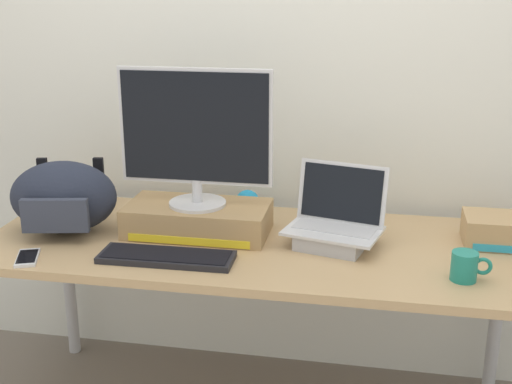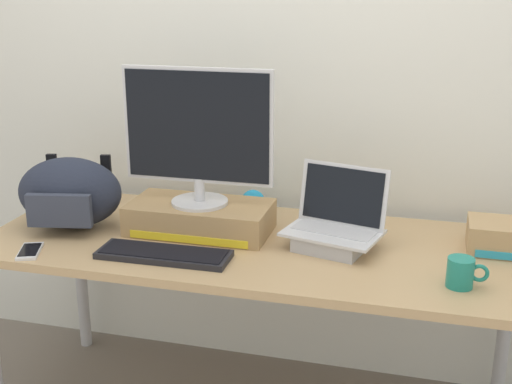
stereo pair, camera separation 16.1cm
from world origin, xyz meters
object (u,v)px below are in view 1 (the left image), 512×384
(toner_box_yellow, at_px, (198,219))
(cell_phone, at_px, (27,258))
(open_laptop, at_px, (334,230))
(messenger_backpack, at_px, (64,197))
(coffee_mug, at_px, (465,266))
(toner_box_cyan, at_px, (512,231))
(plush_toy, at_px, (247,202))
(desktop_monitor, at_px, (196,136))
(external_keyboard, at_px, (167,257))

(toner_box_yellow, xyz_separation_m, cell_phone, (-0.48, -0.34, -0.05))
(open_laptop, bearing_deg, messenger_backpack, -163.07)
(toner_box_yellow, height_order, coffee_mug, toner_box_yellow)
(messenger_backpack, xyz_separation_m, cell_phone, (-0.01, -0.26, -0.12))
(messenger_backpack, bearing_deg, toner_box_cyan, -5.82)
(toner_box_yellow, bearing_deg, plush_toy, 60.72)
(desktop_monitor, distance_m, plush_toy, 0.41)
(toner_box_yellow, xyz_separation_m, plush_toy, (0.13, 0.24, -0.01))
(open_laptop, distance_m, plush_toy, 0.44)
(external_keyboard, distance_m, cell_phone, 0.46)
(toner_box_yellow, relative_size, plush_toy, 5.37)
(messenger_backpack, relative_size, cell_phone, 2.69)
(toner_box_yellow, height_order, toner_box_cyan, toner_box_yellow)
(plush_toy, bearing_deg, open_laptop, -36.14)
(open_laptop, height_order, plush_toy, open_laptop)
(toner_box_yellow, bearing_deg, messenger_backpack, -171.17)
(toner_box_yellow, relative_size, desktop_monitor, 0.94)
(desktop_monitor, bearing_deg, external_keyboard, -98.43)
(open_laptop, bearing_deg, desktop_monitor, -168.62)
(external_keyboard, height_order, toner_box_cyan, toner_box_cyan)
(desktop_monitor, bearing_deg, messenger_backpack, -171.79)
(open_laptop, bearing_deg, toner_box_yellow, -168.76)
(open_laptop, bearing_deg, cell_phone, -148.27)
(desktop_monitor, height_order, toner_box_cyan, desktop_monitor)
(open_laptop, height_order, messenger_backpack, open_laptop)
(coffee_mug, bearing_deg, external_keyboard, -178.67)
(open_laptop, relative_size, cell_phone, 2.31)
(open_laptop, relative_size, messenger_backpack, 0.86)
(external_keyboard, xyz_separation_m, plush_toy, (0.17, 0.49, 0.04))
(coffee_mug, height_order, plush_toy, plush_toy)
(coffee_mug, distance_m, cell_phone, 1.39)
(open_laptop, height_order, cell_phone, open_laptop)
(messenger_backpack, bearing_deg, coffee_mug, -18.49)
(messenger_backpack, distance_m, toner_box_cyan, 1.57)
(toner_box_cyan, bearing_deg, open_laptop, -169.43)
(plush_toy, xyz_separation_m, toner_box_cyan, (0.95, -0.15, 0.00))
(plush_toy, bearing_deg, desktop_monitor, -119.15)
(open_laptop, xyz_separation_m, external_keyboard, (-0.52, -0.23, -0.04))
(coffee_mug, xyz_separation_m, plush_toy, (-0.77, 0.47, 0.00))
(messenger_backpack, relative_size, plush_toy, 4.41)
(messenger_backpack, height_order, coffee_mug, messenger_backpack)
(open_laptop, height_order, external_keyboard, open_laptop)
(toner_box_yellow, xyz_separation_m, toner_box_cyan, (1.09, 0.09, -0.00))
(open_laptop, xyz_separation_m, messenger_backpack, (-0.96, -0.05, 0.08))
(messenger_backpack, height_order, cell_phone, messenger_backpack)
(desktop_monitor, bearing_deg, plush_toy, 60.37)
(external_keyboard, height_order, messenger_backpack, messenger_backpack)
(open_laptop, height_order, toner_box_cyan, open_laptop)
(messenger_backpack, bearing_deg, cell_phone, -104.04)
(toner_box_cyan, bearing_deg, messenger_backpack, -174.06)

